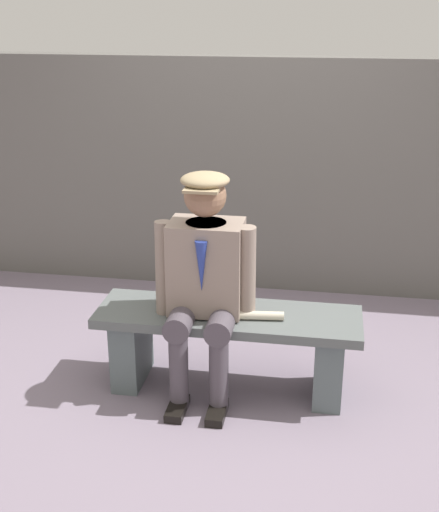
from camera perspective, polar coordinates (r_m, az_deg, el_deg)
The scene contains 5 objects.
ground_plane at distance 4.18m, azimuth 0.70°, elevation -10.95°, with size 30.00×30.00×0.00m, color slate.
bench at distance 4.02m, azimuth 0.72°, elevation -7.02°, with size 1.54×0.47×0.50m.
seated_man at distance 3.81m, azimuth -1.27°, elevation -1.58°, with size 0.58×0.58×1.33m.
rolled_magazine at distance 3.86m, azimuth 3.56°, elevation -5.04°, with size 0.05×0.05×0.25m, color beige.
stadium_wall at distance 5.35m, azimuth 3.47°, elevation 6.77°, with size 12.00×0.24×1.82m, color #5D5A55.
Camera 1 is at (-0.54, 3.52, 2.20)m, focal length 47.41 mm.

